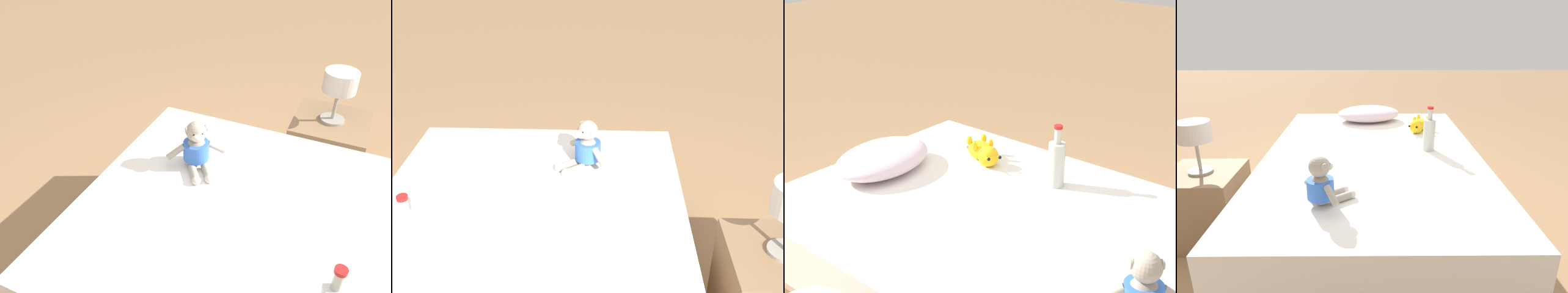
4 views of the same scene
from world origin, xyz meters
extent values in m
cube|color=white|center=(0.00, 0.00, 0.41)|extent=(1.33, 2.01, 0.23)
ellipsoid|color=#9E9384|center=(-0.24, -0.63, 0.60)|extent=(0.15, 0.15, 0.15)
cylinder|color=blue|center=(-0.24, -0.63, 0.60)|extent=(0.17, 0.17, 0.09)
sphere|color=#9E9384|center=(-0.24, -0.63, 0.71)|extent=(0.10, 0.10, 0.10)
ellipsoid|color=beige|center=(-0.20, -0.61, 0.70)|extent=(0.07, 0.08, 0.04)
sphere|color=black|center=(-0.22, -0.60, 0.72)|extent=(0.01, 0.01, 0.01)
sphere|color=black|center=(-0.19, -0.62, 0.72)|extent=(0.01, 0.01, 0.01)
cylinder|color=#9E9384|center=(-0.26, -0.60, 0.72)|extent=(0.03, 0.03, 0.03)
cylinder|color=#9E9384|center=(-0.21, -0.67, 0.72)|extent=(0.03, 0.03, 0.03)
cylinder|color=#9E9384|center=(-0.29, -0.56, 0.61)|extent=(0.08, 0.09, 0.08)
cylinder|color=#9E9384|center=(-0.18, -0.71, 0.61)|extent=(0.08, 0.09, 0.08)
cylinder|color=#9E9384|center=(-0.18, -0.55, 0.54)|extent=(0.10, 0.09, 0.04)
cylinder|color=#9E9384|center=(-0.14, -0.60, 0.54)|extent=(0.10, 0.09, 0.04)
sphere|color=beige|center=(-0.14, -0.52, 0.54)|extent=(0.04, 0.04, 0.04)
sphere|color=beige|center=(-0.10, -0.57, 0.54)|extent=(0.04, 0.04, 0.04)
cylinder|color=#B7BCB2|center=(0.36, 0.07, 0.76)|extent=(0.03, 0.03, 0.07)
cylinder|color=red|center=(0.36, 0.07, 0.80)|extent=(0.04, 0.04, 0.01)
cube|color=#846647|center=(-1.03, -0.11, 0.23)|extent=(0.43, 0.43, 0.45)
cylinder|color=gray|center=(-1.03, -0.11, 0.46)|extent=(0.14, 0.14, 0.02)
cylinder|color=gray|center=(-1.03, -0.11, 0.56)|extent=(0.02, 0.02, 0.18)
cylinder|color=beige|center=(-1.03, -0.11, 0.71)|extent=(0.19, 0.19, 0.12)
camera|label=1|loc=(1.17, 0.00, 1.73)|focal=37.49mm
camera|label=2|loc=(-0.32, 1.40, 1.73)|focal=44.86mm
camera|label=3|loc=(-1.68, -1.22, 1.72)|focal=55.39mm
camera|label=4|loc=(-0.01, -2.03, 1.30)|focal=32.02mm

